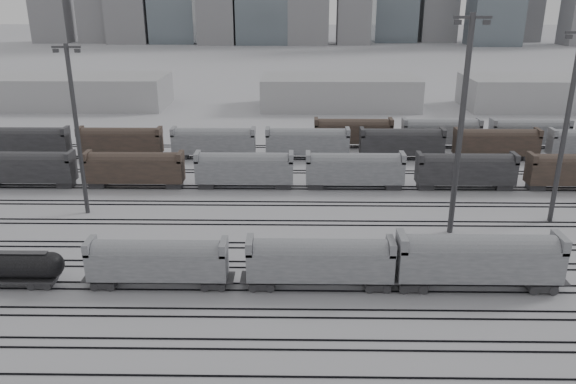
{
  "coord_description": "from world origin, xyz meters",
  "views": [
    {
      "loc": [
        -1.03,
        -50.32,
        29.28
      ],
      "look_at": [
        -2.09,
        19.12,
        4.0
      ],
      "focal_mm": 35.0,
      "sensor_mm": 36.0,
      "label": 1
    }
  ],
  "objects_px": {
    "hopper_car_a": "(158,260)",
    "hopper_car_b": "(320,259)",
    "light_mast_c": "(461,123)",
    "hopper_car_c": "(479,257)"
  },
  "relations": [
    {
      "from": "hopper_car_a",
      "to": "light_mast_c",
      "type": "distance_m",
      "value": 38.37
    },
    {
      "from": "hopper_car_a",
      "to": "light_mast_c",
      "type": "xyz_separation_m",
      "value": [
        33.78,
        14.49,
        11.03
      ]
    },
    {
      "from": "hopper_car_c",
      "to": "light_mast_c",
      "type": "distance_m",
      "value": 17.95
    },
    {
      "from": "hopper_car_b",
      "to": "light_mast_c",
      "type": "relative_size",
      "value": 0.56
    },
    {
      "from": "hopper_car_a",
      "to": "hopper_car_b",
      "type": "distance_m",
      "value": 16.6
    },
    {
      "from": "light_mast_c",
      "to": "hopper_car_c",
      "type": "bearing_deg",
      "value": -94.31
    },
    {
      "from": "hopper_car_a",
      "to": "hopper_car_b",
      "type": "xyz_separation_m",
      "value": [
        16.6,
        -0.0,
        0.15
      ]
    },
    {
      "from": "hopper_car_b",
      "to": "light_mast_c",
      "type": "distance_m",
      "value": 24.97
    },
    {
      "from": "hopper_car_a",
      "to": "hopper_car_b",
      "type": "relative_size",
      "value": 0.96
    },
    {
      "from": "hopper_car_c",
      "to": "light_mast_c",
      "type": "height_order",
      "value": "light_mast_c"
    }
  ]
}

